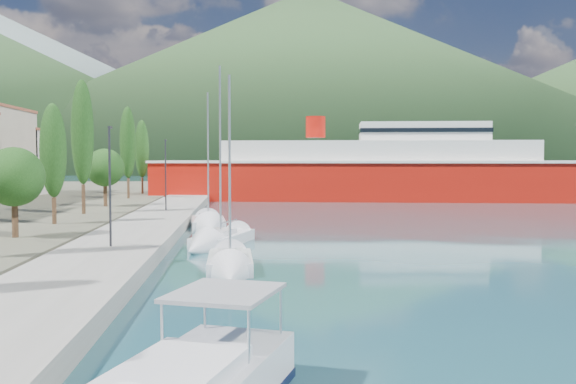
{
  "coord_description": "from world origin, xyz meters",
  "views": [
    {
      "loc": [
        -2.26,
        -18.99,
        5.23
      ],
      "look_at": [
        0.0,
        14.0,
        3.5
      ],
      "focal_mm": 40.0,
      "sensor_mm": 36.0,
      "label": 1
    }
  ],
  "objects": [
    {
      "name": "sailboat_mid",
      "position": [
        -4.22,
        18.31,
        0.29
      ],
      "size": [
        4.67,
        8.31,
        11.6
      ],
      "color": "silver",
      "rests_on": "ground"
    },
    {
      "name": "ferry",
      "position": [
        14.77,
        61.58,
        3.4
      ],
      "size": [
        57.38,
        19.98,
        11.17
      ],
      "color": "#B1130A",
      "rests_on": "ground"
    },
    {
      "name": "tree_row",
      "position": [
        -15.39,
        32.07,
        5.82
      ],
      "size": [
        3.59,
        64.75,
        10.95
      ],
      "color": "#47301E",
      "rests_on": "land_strip"
    },
    {
      "name": "lamp_posts",
      "position": [
        -9.0,
        13.93,
        4.08
      ],
      "size": [
        0.15,
        45.85,
        6.06
      ],
      "color": "#2D2D33",
      "rests_on": "quay"
    },
    {
      "name": "hills_near",
      "position": [
        98.04,
        372.5,
        49.18
      ],
      "size": [
        1010.0,
        520.0,
        115.0
      ],
      "color": "#2D4B26",
      "rests_on": "ground"
    },
    {
      "name": "quay",
      "position": [
        -9.0,
        26.0,
        0.4
      ],
      "size": [
        5.0,
        88.0,
        0.8
      ],
      "primitive_type": "cube",
      "color": "gray",
      "rests_on": "ground"
    },
    {
      "name": "ground",
      "position": [
        0.0,
        120.0,
        0.0
      ],
      "size": [
        1400.0,
        1400.0,
        0.0
      ],
      "primitive_type": "plane",
      "color": "#1F4E58"
    },
    {
      "name": "sailboat_far",
      "position": [
        -4.81,
        27.37,
        0.31
      ],
      "size": [
        3.0,
        7.68,
        11.04
      ],
      "color": "silver",
      "rests_on": "ground"
    },
    {
      "name": "sailboat_near",
      "position": [
        -2.91,
        9.59,
        0.27
      ],
      "size": [
        2.19,
        6.93,
        9.9
      ],
      "color": "silver",
      "rests_on": "ground"
    },
    {
      "name": "hills_far",
      "position": [
        138.59,
        618.73,
        77.39
      ],
      "size": [
        1480.0,
        900.0,
        180.0
      ],
      "color": "slate",
      "rests_on": "ground"
    }
  ]
}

